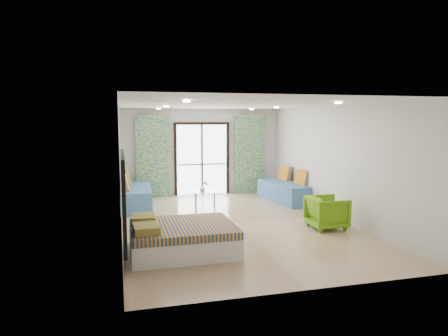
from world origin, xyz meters
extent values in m
cube|color=black|center=(0.00, 3.71, 2.24)|extent=(1.76, 0.08, 0.08)
cube|color=black|center=(-0.84, 3.71, 1.10)|extent=(0.08, 0.08, 2.20)
cube|color=black|center=(0.84, 3.71, 1.10)|extent=(0.08, 0.08, 2.20)
cube|color=black|center=(0.00, 3.71, 1.10)|extent=(0.05, 0.06, 2.20)
cube|color=#595451|center=(0.00, 3.73, 0.95)|extent=(1.52, 0.03, 0.04)
cube|color=silver|center=(-1.55, 3.57, 1.25)|extent=(1.00, 0.10, 2.50)
cube|color=silver|center=(1.55, 3.57, 1.25)|extent=(1.00, 0.10, 2.50)
cylinder|color=#FFE0B2|center=(-1.40, -2.00, 2.67)|extent=(0.12, 0.12, 0.02)
cylinder|color=#FFE0B2|center=(1.40, -2.00, 2.67)|extent=(0.12, 0.12, 0.02)
cylinder|color=#FFE0B2|center=(-1.40, 1.00, 2.67)|extent=(0.12, 0.12, 0.02)
cylinder|color=#FFE0B2|center=(1.40, 1.00, 2.67)|extent=(0.12, 0.12, 0.02)
cylinder|color=#FFE0B2|center=(-1.40, 3.00, 2.67)|extent=(0.12, 0.12, 0.02)
cylinder|color=#FFE0B2|center=(1.40, 3.00, 2.67)|extent=(0.12, 0.12, 0.02)
cube|color=black|center=(-2.46, -1.70, 1.05)|extent=(0.06, 2.10, 1.50)
cube|color=silver|center=(-2.47, -0.45, 1.05)|extent=(0.02, 0.10, 0.10)
cube|color=silver|center=(-1.45, -1.70, 0.18)|extent=(1.84, 1.47, 0.37)
cube|color=navy|center=(-1.45, -1.70, 0.44)|extent=(1.82, 1.50, 0.14)
cube|color=#1A764B|center=(-2.11, -2.05, 0.57)|extent=(0.44, 0.53, 0.13)
cube|color=#1A764B|center=(-2.11, -1.35, 0.57)|extent=(0.45, 0.53, 0.13)
cube|color=#42699F|center=(-2.10, 2.21, 0.22)|extent=(0.87, 2.04, 0.44)
cube|color=#42699F|center=(-2.10, 2.21, 0.50)|extent=(0.86, 1.99, 0.11)
cube|color=navy|center=(-2.40, 1.76, 0.76)|extent=(0.25, 0.51, 0.46)
cube|color=navy|center=(-2.36, 2.69, 0.76)|extent=(0.25, 0.51, 0.46)
cube|color=#42699F|center=(2.10, 1.98, 0.22)|extent=(1.04, 2.07, 0.44)
cube|color=#42699F|center=(2.10, 1.98, 0.49)|extent=(1.01, 2.02, 0.11)
cube|color=navy|center=(2.44, 1.56, 0.75)|extent=(0.29, 0.52, 0.46)
cube|color=navy|center=(2.31, 2.47, 0.75)|extent=(0.29, 0.52, 0.46)
cylinder|color=silver|center=(-0.57, 1.84, 0.19)|extent=(0.06, 0.06, 0.38)
cylinder|color=silver|center=(-0.06, 1.72, 0.19)|extent=(0.06, 0.06, 0.38)
cylinder|color=silver|center=(-0.45, 2.34, 0.19)|extent=(0.06, 0.06, 0.38)
cylinder|color=silver|center=(0.05, 2.23, 0.19)|extent=(0.06, 0.06, 0.38)
cube|color=#8CA59E|center=(-0.26, 2.03, 0.38)|extent=(0.71, 0.71, 0.02)
sphere|color=white|center=(-0.21, 2.02, 0.59)|extent=(0.07, 0.07, 0.07)
sphere|color=white|center=(-0.25, 2.08, 0.61)|extent=(0.07, 0.07, 0.07)
sphere|color=white|center=(-0.30, 2.04, 0.63)|extent=(0.07, 0.07, 0.07)
sphere|color=white|center=(-0.27, 1.99, 0.65)|extent=(0.07, 0.07, 0.07)
imported|color=white|center=(-0.34, 2.01, 0.48)|extent=(0.18, 0.19, 0.17)
imported|color=#64A515|center=(1.84, -0.93, 0.39)|extent=(0.71, 0.75, 0.77)
camera|label=1|loc=(-2.48, -8.61, 2.38)|focal=32.00mm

